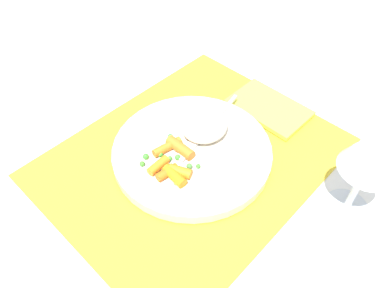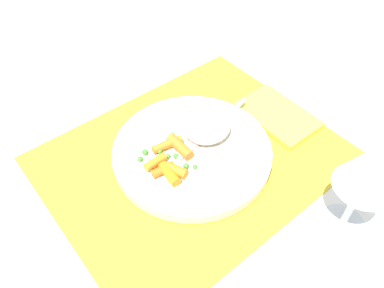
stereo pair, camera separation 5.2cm
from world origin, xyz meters
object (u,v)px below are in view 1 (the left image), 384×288
(plate, at_px, (192,152))
(rice_mound, at_px, (204,126))
(fork, at_px, (204,133))
(napkin, at_px, (269,108))
(carrot_portion, at_px, (173,161))
(wine_glass, at_px, (376,151))

(plate, distance_m, rice_mound, 0.05)
(fork, distance_m, napkin, 0.15)
(plate, distance_m, fork, 0.04)
(carrot_portion, relative_size, wine_glass, 0.48)
(napkin, bearing_deg, wine_glass, 66.42)
(rice_mound, height_order, carrot_portion, rice_mound)
(carrot_portion, bearing_deg, napkin, 174.18)
(plate, xyz_separation_m, wine_glass, (-0.09, 0.24, 0.11))
(carrot_portion, distance_m, wine_glass, 0.29)
(carrot_portion, bearing_deg, rice_mound, -171.92)
(rice_mound, distance_m, carrot_portion, 0.09)
(plate, bearing_deg, wine_glass, 110.81)
(carrot_portion, xyz_separation_m, fork, (-0.08, -0.01, -0.00))
(plate, relative_size, carrot_portion, 3.12)
(carrot_portion, xyz_separation_m, napkin, (-0.23, 0.02, -0.02))
(carrot_portion, relative_size, napkin, 0.59)
(rice_mound, relative_size, carrot_portion, 0.97)
(wine_glass, bearing_deg, carrot_portion, -59.98)
(rice_mound, distance_m, fork, 0.01)
(napkin, bearing_deg, carrot_portion, -5.82)
(rice_mound, bearing_deg, napkin, 165.89)
(carrot_portion, distance_m, fork, 0.08)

